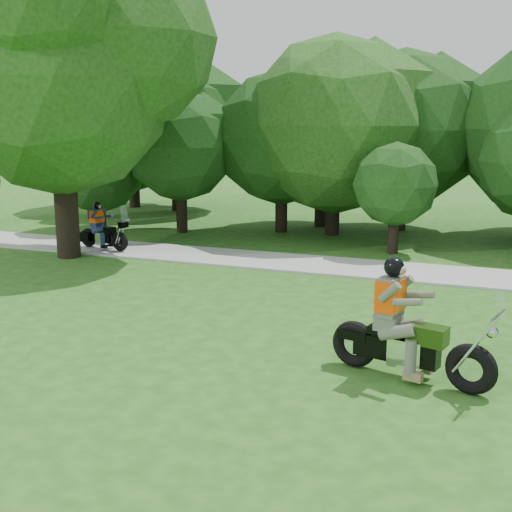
# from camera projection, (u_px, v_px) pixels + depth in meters

# --- Properties ---
(ground) EXTENTS (100.00, 100.00, 0.00)m
(ground) POSITION_uv_depth(u_px,v_px,m) (387.00, 395.00, 9.37)
(ground) COLOR #255117
(ground) RESTS_ON ground
(walkway) EXTENTS (60.00, 2.20, 0.06)m
(walkway) POSITION_uv_depth(u_px,v_px,m) (440.00, 275.00, 16.67)
(walkway) COLOR #A0A09A
(walkway) RESTS_ON ground
(tree_line) EXTENTS (39.25, 12.12, 7.83)m
(tree_line) POSITION_uv_depth(u_px,v_px,m) (485.00, 132.00, 21.71)
(tree_line) COLOR black
(tree_line) RESTS_ON ground
(big_tree_west) EXTENTS (8.64, 6.56, 9.96)m
(big_tree_west) POSITION_uv_depth(u_px,v_px,m) (64.00, 56.00, 18.16)
(big_tree_west) COLOR black
(big_tree_west) RESTS_ON ground
(chopper_motorcycle) EXTENTS (2.63, 1.08, 1.90)m
(chopper_motorcycle) POSITION_uv_depth(u_px,v_px,m) (403.00, 335.00, 9.87)
(chopper_motorcycle) COLOR black
(chopper_motorcycle) RESTS_ON ground
(touring_motorcycle) EXTENTS (1.92, 0.78, 1.47)m
(touring_motorcycle) POSITION_uv_depth(u_px,v_px,m) (101.00, 232.00, 19.83)
(touring_motorcycle) COLOR black
(touring_motorcycle) RESTS_ON walkway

